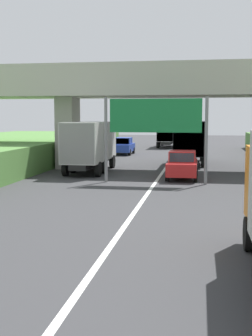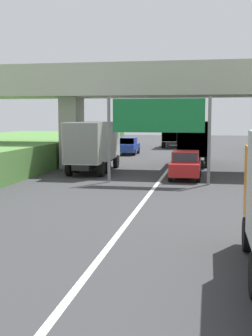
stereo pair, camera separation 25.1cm
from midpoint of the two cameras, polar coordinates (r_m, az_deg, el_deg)
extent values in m
cube|color=white|center=(24.96, 3.22, -2.18)|extent=(0.20, 99.31, 0.01)
cube|color=#ADA89E|center=(32.12, 4.76, 10.01)|extent=(40.00, 4.80, 1.10)
cube|color=#ADA89E|center=(30.01, 4.42, 12.37)|extent=(40.00, 0.36, 1.10)
cube|color=#ADA89E|center=(34.41, 5.09, 11.61)|extent=(40.00, 0.36, 1.10)
cube|color=#9F9A91|center=(33.44, -7.61, 4.44)|extent=(1.30, 2.20, 5.20)
cylinder|color=slate|center=(25.93, -2.84, 3.58)|extent=(0.18, 0.18, 4.90)
cylinder|color=slate|center=(25.33, 9.88, 3.42)|extent=(0.18, 0.18, 4.90)
cube|color=#167238|center=(25.44, 3.47, 6.67)|extent=(5.20, 0.12, 1.90)
cube|color=white|center=(25.42, 3.46, 6.67)|extent=(4.89, 0.01, 1.67)
cylinder|color=black|center=(13.25, 14.91, -8.08)|extent=(0.30, 0.96, 0.96)
cube|color=black|center=(36.67, 7.88, 1.57)|extent=(1.10, 7.30, 0.36)
cube|color=black|center=(39.18, 8.02, 3.68)|extent=(2.10, 2.10, 2.10)
cube|color=#2D3842|center=(40.18, 8.06, 4.18)|extent=(1.89, 0.06, 0.90)
cube|color=black|center=(35.52, 7.87, 3.81)|extent=(2.30, 5.20, 2.60)
cube|color=black|center=(32.95, 7.74, 3.60)|extent=(2.21, 0.04, 2.50)
cylinder|color=black|center=(39.31, 6.57, 1.65)|extent=(0.30, 0.96, 0.96)
cylinder|color=black|center=(39.26, 9.40, 1.60)|extent=(0.30, 0.96, 0.96)
cylinder|color=black|center=(34.26, 5.97, 0.95)|extent=(0.30, 0.96, 0.96)
cylinder|color=black|center=(34.20, 9.55, 0.89)|extent=(0.30, 0.96, 0.96)
cylinder|color=black|center=(35.94, 6.14, 1.21)|extent=(0.30, 0.96, 0.96)
cylinder|color=black|center=(35.88, 9.55, 1.15)|extent=(0.30, 0.96, 0.96)
cube|color=black|center=(56.89, 5.25, 3.33)|extent=(1.10, 7.30, 0.36)
cube|color=#B2B5B7|center=(59.43, 5.45, 4.65)|extent=(2.10, 2.10, 2.10)
cube|color=#2D3842|center=(60.43, 5.53, 4.96)|extent=(1.89, 0.06, 0.90)
cube|color=#B7B7B2|center=(55.78, 5.19, 4.79)|extent=(2.30, 5.20, 2.60)
cube|color=gray|center=(53.21, 4.98, 4.71)|extent=(2.21, 0.04, 2.50)
cylinder|color=black|center=(59.56, 4.51, 3.31)|extent=(0.30, 0.96, 0.96)
cylinder|color=black|center=(59.43, 6.37, 3.28)|extent=(0.30, 0.96, 0.96)
cylinder|color=black|center=(54.52, 3.93, 3.02)|extent=(0.30, 0.96, 0.96)
cylinder|color=black|center=(54.36, 6.18, 2.99)|extent=(0.30, 0.96, 0.96)
cylinder|color=black|center=(56.20, 4.10, 3.12)|extent=(0.30, 0.96, 0.96)
cylinder|color=black|center=(56.04, 6.28, 3.09)|extent=(0.30, 0.96, 0.96)
cube|color=black|center=(31.07, -4.68, 0.73)|extent=(1.10, 7.30, 0.36)
cube|color=silver|center=(33.49, -3.61, 3.27)|extent=(2.10, 2.10, 2.10)
cube|color=#2D3842|center=(34.47, -3.23, 3.86)|extent=(1.89, 0.06, 0.90)
cube|color=#B7B7B2|center=(29.94, -5.19, 3.35)|extent=(2.30, 5.20, 2.60)
cube|color=gray|center=(27.45, -6.56, 3.06)|extent=(2.21, 0.04, 2.50)
cylinder|color=black|center=(33.83, -5.19, 0.89)|extent=(0.30, 0.96, 0.96)
cylinder|color=black|center=(33.39, -1.97, 0.84)|extent=(0.30, 0.96, 0.96)
cylinder|color=black|center=(29.00, -7.92, -0.08)|extent=(0.30, 0.96, 0.96)
cylinder|color=black|center=(28.44, -3.80, -0.16)|extent=(0.30, 0.96, 0.96)
cylinder|color=black|center=(30.61, -6.98, 0.28)|extent=(0.30, 0.96, 0.96)
cylinder|color=black|center=(30.07, -3.06, 0.21)|extent=(0.30, 0.96, 0.96)
cube|color=#233D9E|center=(45.41, -0.46, 2.62)|extent=(1.76, 4.10, 0.76)
cube|color=#233D9E|center=(45.23, -0.50, 3.49)|extent=(1.56, 1.90, 0.64)
cube|color=#2D3842|center=(44.32, -0.70, 3.43)|extent=(1.44, 0.06, 0.54)
cylinder|color=black|center=(46.83, -1.18, 2.27)|extent=(0.22, 0.64, 0.64)
cylinder|color=black|center=(46.56, 0.80, 2.24)|extent=(0.22, 0.64, 0.64)
cylinder|color=black|center=(44.35, -1.79, 2.03)|extent=(0.22, 0.64, 0.64)
cylinder|color=black|center=(44.06, 0.30, 2.00)|extent=(0.22, 0.64, 0.64)
cube|color=red|center=(27.64, 6.92, 0.08)|extent=(1.76, 4.10, 0.76)
cube|color=red|center=(27.42, 6.92, 1.50)|extent=(1.56, 1.90, 0.64)
cube|color=#2D3842|center=(26.51, 6.83, 1.33)|extent=(1.44, 0.06, 0.54)
cylinder|color=black|center=(28.99, 5.40, -0.36)|extent=(0.22, 0.64, 0.64)
cylinder|color=black|center=(28.93, 8.64, -0.42)|extent=(0.22, 0.64, 0.64)
cylinder|color=black|center=(26.48, 5.01, -1.01)|extent=(0.22, 0.64, 0.64)
cylinder|color=black|center=(26.40, 8.56, -1.08)|extent=(0.22, 0.64, 0.64)
camera|label=1|loc=(0.13, -90.46, -0.05)|focal=47.97mm
camera|label=2|loc=(0.13, 89.54, 0.05)|focal=47.97mm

